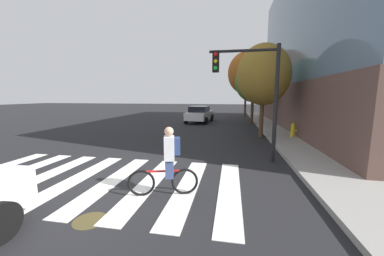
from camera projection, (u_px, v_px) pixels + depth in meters
name	position (u px, v px, depth m)	size (l,w,h in m)	color
ground_plane	(108.00, 180.00, 6.25)	(120.00, 120.00, 0.00)	black
crosswalk_stripes	(95.00, 179.00, 6.32)	(8.28, 4.18, 0.01)	silver
manhole_cover	(90.00, 220.00, 4.24)	(0.64, 0.64, 0.01)	#473D1E
sedan_mid	(200.00, 114.00, 20.08)	(2.34, 4.44, 1.48)	silver
cyclist	(168.00, 162.00, 5.22)	(1.66, 0.52, 1.69)	black
traffic_light_near	(253.00, 83.00, 7.79)	(2.47, 0.28, 4.20)	black
fire_hydrant	(293.00, 130.00, 12.06)	(0.33, 0.22, 0.78)	gold
street_tree_near	(263.00, 75.00, 12.36)	(3.00, 3.00, 5.34)	#4C3823
street_tree_mid	(253.00, 81.00, 18.28)	(3.03, 3.03, 5.38)	#4C3823
street_tree_far	(246.00, 73.00, 24.93)	(4.18, 4.18, 7.43)	#4C3823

